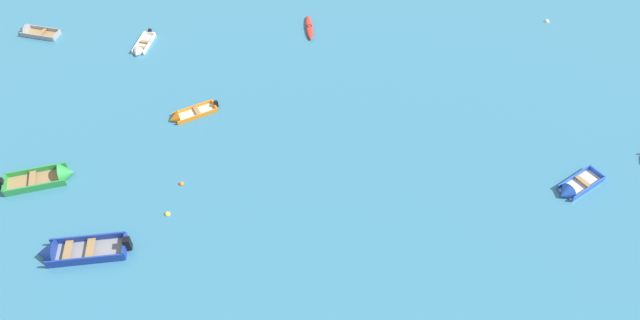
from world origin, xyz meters
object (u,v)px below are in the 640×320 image
(rowboat_green_near_camera, at_px, (52,176))
(kayak_red_near_left, at_px, (309,27))
(rowboat_blue_back_row_center, at_px, (572,189))
(rowboat_grey_far_right, at_px, (31,32))
(rowboat_deep_blue_far_back, at_px, (68,252))
(rowboat_white_center, at_px, (141,49))
(mooring_buoy_far_field, at_px, (547,22))
(rowboat_orange_midfield_left, at_px, (183,116))
(mooring_buoy_outer_edge, at_px, (181,184))
(mooring_buoy_central, at_px, (168,214))

(rowboat_green_near_camera, height_order, kayak_red_near_left, rowboat_green_near_camera)
(rowboat_blue_back_row_center, bearing_deg, rowboat_grey_far_right, 156.06)
(rowboat_deep_blue_far_back, height_order, rowboat_white_center, rowboat_deep_blue_far_back)
(rowboat_grey_far_right, relative_size, mooring_buoy_far_field, 9.14)
(rowboat_orange_midfield_left, bearing_deg, kayak_red_near_left, 50.05)
(rowboat_green_near_camera, height_order, rowboat_grey_far_right, rowboat_green_near_camera)
(kayak_red_near_left, bearing_deg, mooring_buoy_outer_edge, -115.97)
(rowboat_blue_back_row_center, xyz_separation_m, mooring_buoy_far_field, (3.32, 16.66, -0.17))
(rowboat_deep_blue_far_back, relative_size, kayak_red_near_left, 1.52)
(rowboat_grey_far_right, xyz_separation_m, rowboat_orange_midfield_left, (12.65, -9.33, -0.03))
(rowboat_white_center, height_order, rowboat_grey_far_right, rowboat_grey_far_right)
(rowboat_green_near_camera, distance_m, kayak_red_near_left, 20.80)
(rowboat_grey_far_right, bearing_deg, rowboat_orange_midfield_left, -36.40)
(rowboat_blue_back_row_center, distance_m, rowboat_grey_far_right, 38.79)
(rowboat_blue_back_row_center, bearing_deg, rowboat_white_center, 153.25)
(rowboat_blue_back_row_center, bearing_deg, rowboat_green_near_camera, 177.32)
(rowboat_deep_blue_far_back, relative_size, rowboat_orange_midfield_left, 1.52)
(rowboat_white_center, bearing_deg, rowboat_grey_far_right, 165.71)
(rowboat_blue_back_row_center, distance_m, mooring_buoy_central, 22.62)
(rowboat_deep_blue_far_back, height_order, mooring_buoy_central, rowboat_deep_blue_far_back)
(rowboat_orange_midfield_left, bearing_deg, mooring_buoy_outer_edge, -83.16)
(rowboat_green_near_camera, xyz_separation_m, rowboat_white_center, (2.66, 12.18, -0.08))
(rowboat_blue_back_row_center, bearing_deg, rowboat_deep_blue_far_back, -172.01)
(rowboat_green_near_camera, height_order, rowboat_orange_midfield_left, rowboat_green_near_camera)
(rowboat_deep_blue_far_back, distance_m, mooring_buoy_far_field, 36.78)
(rowboat_green_near_camera, xyz_separation_m, rowboat_orange_midfield_left, (6.77, 5.03, -0.08))
(rowboat_deep_blue_far_back, height_order, rowboat_orange_midfield_left, rowboat_deep_blue_far_back)
(rowboat_deep_blue_far_back, distance_m, rowboat_white_center, 17.39)
(rowboat_orange_midfield_left, bearing_deg, rowboat_green_near_camera, -143.42)
(rowboat_deep_blue_far_back, xyz_separation_m, kayak_red_near_left, (12.46, 19.82, -0.11))
(rowboat_green_near_camera, relative_size, rowboat_orange_midfield_left, 1.32)
(rowboat_white_center, bearing_deg, rowboat_orange_midfield_left, -60.11)
(kayak_red_near_left, distance_m, mooring_buoy_far_field, 18.11)
(kayak_red_near_left, distance_m, mooring_buoy_central, 18.97)
(rowboat_orange_midfield_left, distance_m, mooring_buoy_central, 7.70)
(rowboat_green_near_camera, height_order, rowboat_deep_blue_far_back, rowboat_deep_blue_far_back)
(mooring_buoy_central, bearing_deg, rowboat_green_near_camera, 159.09)
(kayak_red_near_left, bearing_deg, rowboat_green_near_camera, -135.36)
(mooring_buoy_outer_edge, bearing_deg, rowboat_green_near_camera, 176.09)
(mooring_buoy_far_field, bearing_deg, rowboat_deep_blue_far_back, -146.17)
(rowboat_blue_back_row_center, xyz_separation_m, rowboat_white_center, (-26.91, 13.56, -0.03))
(rowboat_deep_blue_far_back, bearing_deg, rowboat_green_near_camera, 114.22)
(mooring_buoy_far_field, bearing_deg, mooring_buoy_central, -145.29)
(rowboat_orange_midfield_left, bearing_deg, rowboat_deep_blue_far_back, -113.41)
(rowboat_deep_blue_far_back, distance_m, rowboat_grey_far_right, 21.22)
(rowboat_green_near_camera, xyz_separation_m, mooring_buoy_far_field, (32.89, 15.27, -0.21))
(rowboat_green_near_camera, distance_m, mooring_buoy_outer_edge, 7.46)
(mooring_buoy_central, xyz_separation_m, mooring_buoy_outer_edge, (0.45, 2.16, 0.00))
(kayak_red_near_left, bearing_deg, mooring_buoy_far_field, 2.09)
(mooring_buoy_outer_edge, bearing_deg, rowboat_white_center, 110.62)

